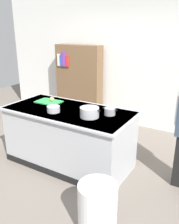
{
  "coord_description": "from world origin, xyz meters",
  "views": [
    {
      "loc": [
        2.03,
        -2.76,
        2.08
      ],
      "look_at": [
        0.25,
        0.2,
        0.85
      ],
      "focal_mm": 38.72,
      "sensor_mm": 36.0,
      "label": 1
    }
  ],
  "objects_px": {
    "mixing_bowl": "(53,109)",
    "bookshelf": "(79,83)",
    "onion": "(52,99)",
    "trash_bin": "(97,207)",
    "sauce_pan": "(110,111)",
    "stock_pot": "(90,112)"
  },
  "relations": [
    {
      "from": "sauce_pan",
      "to": "bookshelf",
      "type": "height_order",
      "value": "bookshelf"
    },
    {
      "from": "sauce_pan",
      "to": "onion",
      "type": "bearing_deg",
      "value": 177.87
    },
    {
      "from": "trash_bin",
      "to": "bookshelf",
      "type": "bearing_deg",
      "value": 126.49
    },
    {
      "from": "stock_pot",
      "to": "sauce_pan",
      "type": "bearing_deg",
      "value": 48.0
    },
    {
      "from": "mixing_bowl",
      "to": "bookshelf",
      "type": "distance_m",
      "value": 2.17
    },
    {
      "from": "sauce_pan",
      "to": "trash_bin",
      "type": "xyz_separation_m",
      "value": [
        0.41,
        -1.08,
        -0.67
      ]
    },
    {
      "from": "bookshelf",
      "to": "trash_bin",
      "type": "bearing_deg",
      "value": -53.51
    },
    {
      "from": "sauce_pan",
      "to": "mixing_bowl",
      "type": "height_order",
      "value": "sauce_pan"
    },
    {
      "from": "mixing_bowl",
      "to": "trash_bin",
      "type": "height_order",
      "value": "mixing_bowl"
    },
    {
      "from": "onion",
      "to": "mixing_bowl",
      "type": "bearing_deg",
      "value": -47.8
    },
    {
      "from": "stock_pot",
      "to": "mixing_bowl",
      "type": "xyz_separation_m",
      "value": [
        -0.56,
        -0.09,
        -0.02
      ]
    },
    {
      "from": "onion",
      "to": "stock_pot",
      "type": "relative_size",
      "value": 0.23
    },
    {
      "from": "onion",
      "to": "sauce_pan",
      "type": "height_order",
      "value": "sauce_pan"
    },
    {
      "from": "mixing_bowl",
      "to": "bookshelf",
      "type": "relative_size",
      "value": 0.11
    },
    {
      "from": "mixing_bowl",
      "to": "trash_bin",
      "type": "bearing_deg",
      "value": -33.23
    },
    {
      "from": "stock_pot",
      "to": "sauce_pan",
      "type": "distance_m",
      "value": 0.3
    },
    {
      "from": "sauce_pan",
      "to": "bookshelf",
      "type": "relative_size",
      "value": 0.13
    },
    {
      "from": "onion",
      "to": "bookshelf",
      "type": "height_order",
      "value": "bookshelf"
    },
    {
      "from": "onion",
      "to": "stock_pot",
      "type": "height_order",
      "value": "stock_pot"
    },
    {
      "from": "onion",
      "to": "bookshelf",
      "type": "xyz_separation_m",
      "value": [
        -0.54,
        1.63,
        -0.11
      ]
    },
    {
      "from": "stock_pot",
      "to": "mixing_bowl",
      "type": "bearing_deg",
      "value": -170.56
    },
    {
      "from": "onion",
      "to": "mixing_bowl",
      "type": "distance_m",
      "value": 0.48
    }
  ]
}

